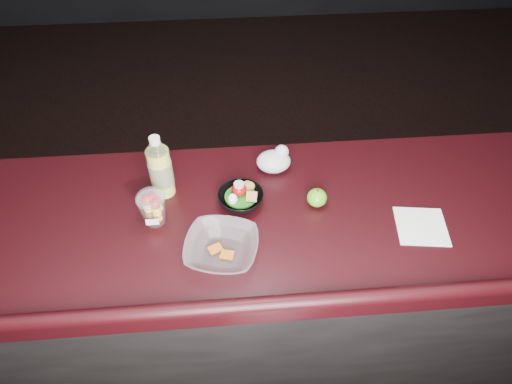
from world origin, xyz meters
TOP-DOWN VIEW (x-y plane):
  - room_shell at (0.00, 0.00)m, footprint 8.00×8.00m
  - counter at (0.00, 0.30)m, footprint 4.06×0.71m
  - lemonade_bottle at (-0.30, 0.43)m, footprint 0.08×0.08m
  - fruit_cup at (-0.33, 0.30)m, footprint 0.09×0.09m
  - green_apple at (0.22, 0.33)m, footprint 0.07×0.07m
  - plastic_bag at (0.09, 0.52)m, footprint 0.12×0.10m
  - snack_bowl at (-0.04, 0.35)m, footprint 0.19×0.19m
  - takeout_bowl at (-0.11, 0.15)m, footprint 0.27×0.27m
  - paper_napkin at (0.54, 0.20)m, footprint 0.18×0.18m

SIDE VIEW (x-z plane):
  - counter at x=0.00m, z-range 0.00..1.02m
  - paper_napkin at x=0.54m, z-range 1.02..1.02m
  - takeout_bowl at x=-0.11m, z-range 1.02..1.07m
  - snack_bowl at x=-0.04m, z-range 1.01..1.09m
  - green_apple at x=0.22m, z-range 1.02..1.09m
  - plastic_bag at x=0.09m, z-range 1.01..1.11m
  - fruit_cup at x=-0.33m, z-range 1.02..1.15m
  - lemonade_bottle at x=-0.30m, z-range 1.00..1.24m
  - room_shell at x=0.00m, z-range -2.17..5.83m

